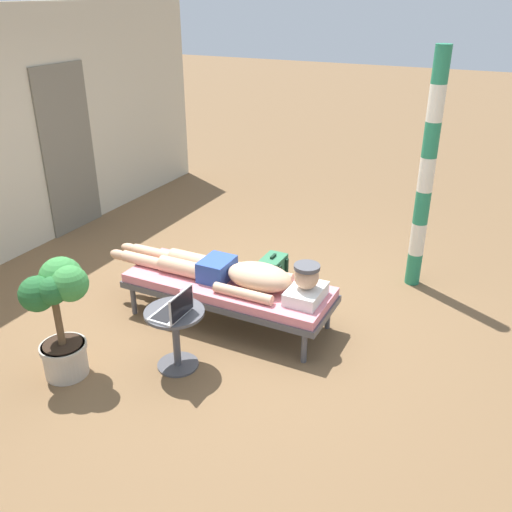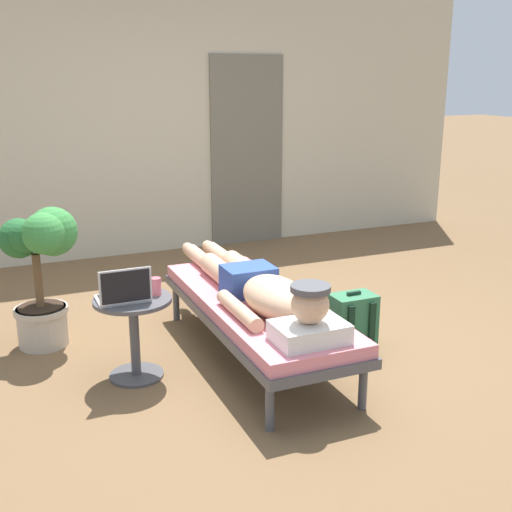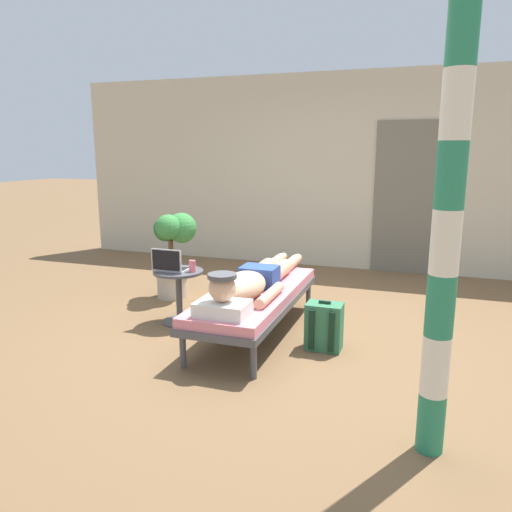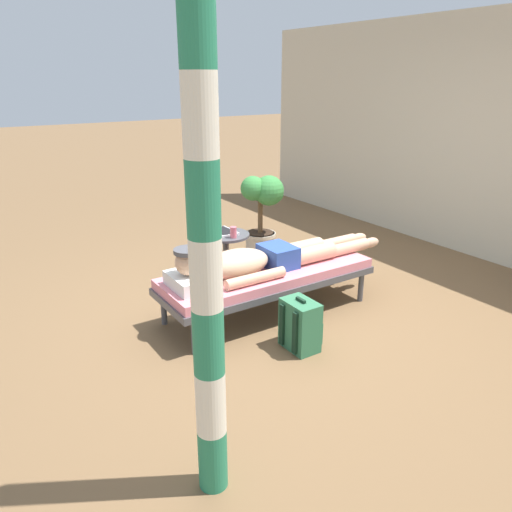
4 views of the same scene
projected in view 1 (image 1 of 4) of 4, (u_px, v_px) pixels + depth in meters
The scene contains 10 objects.
ground_plane at pixel (228, 314), 5.32m from camera, with size 40.00×40.00×0.00m, color brown.
house_door_panel at pixel (68, 150), 6.85m from camera, with size 0.84×0.03×2.04m, color #6D6759.
lounge_chair at pixel (228, 288), 5.07m from camera, with size 0.68×1.94×0.42m.
person_reclining at pixel (236, 273), 4.96m from camera, with size 0.53×2.17×0.33m.
side_table at pixel (175, 329), 4.44m from camera, with size 0.48×0.48×0.52m.
laptop at pixel (175, 310), 4.27m from camera, with size 0.31×0.24×0.23m.
drink_glass at pixel (184, 296), 4.47m from camera, with size 0.06×0.06×0.11m, color #D86672.
backpack at pixel (273, 275), 5.62m from camera, with size 0.30×0.26×0.42m.
potted_plant at pixel (59, 306), 4.26m from camera, with size 0.52×0.52×0.97m.
porch_post at pixel (426, 174), 5.38m from camera, with size 0.15×0.15×2.38m.
Camera 1 is at (-3.96, -2.26, 2.80)m, focal length 38.97 mm.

